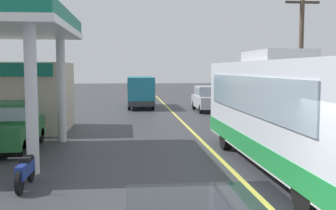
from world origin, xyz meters
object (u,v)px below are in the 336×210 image
object	(u,v)px
coach_bus_main	(288,114)
minibus_opposing_lane	(140,89)
car_trailing_behind_bus	(207,97)
motorcycle_parked_forecourt	(25,171)
car_at_pump	(12,123)

from	to	relation	value
coach_bus_main	minibus_opposing_lane	world-z (taller)	coach_bus_main
car_trailing_behind_bus	motorcycle_parked_forecourt	bearing A→B (deg)	-114.37
minibus_opposing_lane	car_trailing_behind_bus	size ratio (longest dim) A/B	1.46
motorcycle_parked_forecourt	car_trailing_behind_bus	world-z (taller)	car_trailing_behind_bus
car_at_pump	motorcycle_parked_forecourt	xyz separation A→B (m)	(1.75, -5.23, -0.57)
car_at_pump	car_trailing_behind_bus	world-z (taller)	same
coach_bus_main	motorcycle_parked_forecourt	bearing A→B (deg)	-171.08
minibus_opposing_lane	car_trailing_behind_bus	world-z (taller)	minibus_opposing_lane
minibus_opposing_lane	coach_bus_main	bearing A→B (deg)	-79.44
coach_bus_main	car_trailing_behind_bus	xyz separation A→B (m)	(0.90, 17.40, -0.71)
coach_bus_main	motorcycle_parked_forecourt	size ratio (longest dim) A/B	6.13
minibus_opposing_lane	motorcycle_parked_forecourt	world-z (taller)	minibus_opposing_lane
coach_bus_main	minibus_opposing_lane	xyz separation A→B (m)	(-3.87, 20.76, -0.25)
coach_bus_main	car_at_pump	size ratio (longest dim) A/B	2.63
car_at_pump	coach_bus_main	bearing A→B (deg)	-23.61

